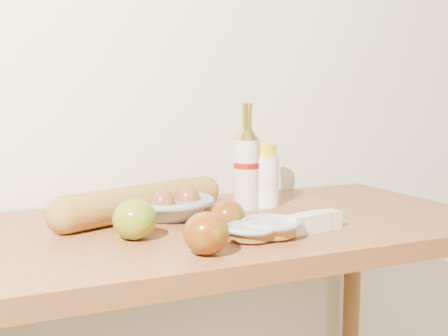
{
  "coord_description": "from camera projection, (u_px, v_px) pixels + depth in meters",
  "views": [
    {
      "loc": [
        -0.47,
        0.1,
        1.17
      ],
      "look_at": [
        0.0,
        1.15,
        1.02
      ],
      "focal_mm": 45.0,
      "sensor_mm": 36.0,
      "label": 1
    }
  ],
  "objects": [
    {
      "name": "sugar_bowl",
      "position": [
        251.0,
        232.0,
        1.05
      ],
      "size": [
        0.12,
        0.12,
        0.03
      ],
      "rotation": [
        0.0,
        0.0,
        0.19
      ],
      "color": "#97A5A0",
      "rests_on": "table"
    },
    {
      "name": "table",
      "position": [
        218.0,
        277.0,
        1.22
      ],
      "size": [
        1.2,
        0.6,
        0.9
      ],
      "color": "#9D5E32",
      "rests_on": "ground"
    },
    {
      "name": "apple_yellowgreen",
      "position": [
        135.0,
        219.0,
        1.05
      ],
      "size": [
        0.1,
        0.1,
        0.08
      ],
      "rotation": [
        0.0,
        0.0,
        0.16
      ],
      "color": "olive",
      "rests_on": "table"
    },
    {
      "name": "egg_bowl",
      "position": [
        168.0,
        205.0,
        1.24
      ],
      "size": [
        0.26,
        0.26,
        0.07
      ],
      "rotation": [
        0.0,
        0.0,
        0.42
      ],
      "color": "gray",
      "rests_on": "table"
    },
    {
      "name": "butter_stick",
      "position": [
        313.0,
        222.0,
        1.12
      ],
      "size": [
        0.13,
        0.06,
        0.04
      ],
      "rotation": [
        0.0,
        0.0,
        0.19
      ],
      "color": "beige",
      "rests_on": "table"
    },
    {
      "name": "back_wall",
      "position": [
        167.0,
        44.0,
        1.45
      ],
      "size": [
        3.5,
        0.02,
        2.6
      ],
      "primitive_type": "cube",
      "color": "silver",
      "rests_on": "ground"
    },
    {
      "name": "syrup_bowl",
      "position": [
        271.0,
        228.0,
        1.07
      ],
      "size": [
        0.14,
        0.14,
        0.03
      ],
      "rotation": [
        0.0,
        0.0,
        0.2
      ],
      "color": "#95A39E",
      "rests_on": "table"
    },
    {
      "name": "apple_redgreen_front",
      "position": [
        206.0,
        233.0,
        0.95
      ],
      "size": [
        0.09,
        0.09,
        0.07
      ],
      "rotation": [
        0.0,
        0.0,
        -0.17
      ],
      "color": "#930809",
      "rests_on": "table"
    },
    {
      "name": "baguette",
      "position": [
        142.0,
        202.0,
        1.23
      ],
      "size": [
        0.45,
        0.24,
        0.08
      ],
      "rotation": [
        0.0,
        0.0,
        0.38
      ],
      "color": "#B28136",
      "rests_on": "table"
    },
    {
      "name": "cream_bottle",
      "position": [
        263.0,
        177.0,
        1.37
      ],
      "size": [
        0.09,
        0.09,
        0.15
      ],
      "rotation": [
        0.0,
        0.0,
        -0.12
      ],
      "color": "white",
      "rests_on": "table"
    },
    {
      "name": "bourbon_bottle",
      "position": [
        247.0,
        166.0,
        1.33
      ],
      "size": [
        0.08,
        0.08,
        0.25
      ],
      "rotation": [
        0.0,
        0.0,
        -0.39
      ],
      "color": "beige",
      "rests_on": "table"
    },
    {
      "name": "apple_redgreen_right",
      "position": [
        228.0,
        216.0,
        1.11
      ],
      "size": [
        0.08,
        0.08,
        0.06
      ],
      "rotation": [
        0.0,
        0.0,
        0.2
      ],
      "color": "maroon",
      "rests_on": "table"
    }
  ]
}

